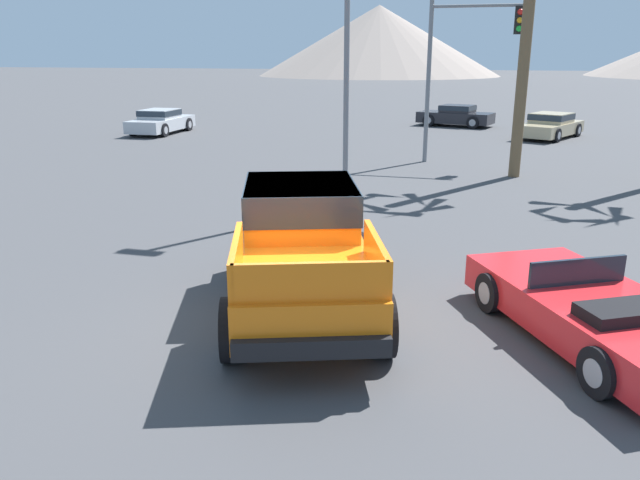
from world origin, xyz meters
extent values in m
plane|color=#424244|center=(0.00, 0.00, 0.00)|extent=(320.00, 320.00, 0.00)
cube|color=orange|center=(-0.01, 0.48, 0.80)|extent=(3.35, 5.15, 0.63)
cube|color=orange|center=(-0.32, 1.39, 1.50)|extent=(2.34, 2.56, 0.76)
cube|color=#1E2833|center=(-0.32, 1.39, 1.63)|extent=(2.39, 2.62, 0.49)
cube|color=orange|center=(-0.44, -1.09, 1.36)|extent=(0.70, 1.84, 0.48)
cube|color=orange|center=(1.29, -0.49, 1.36)|extent=(0.70, 1.84, 0.48)
cube|color=orange|center=(0.72, -1.66, 1.36)|extent=(1.76, 0.67, 0.48)
cube|color=black|center=(-0.80, 2.79, 0.61)|extent=(1.82, 0.76, 0.24)
cube|color=black|center=(0.78, -1.83, 0.61)|extent=(1.82, 0.76, 0.24)
cylinder|color=black|center=(-1.42, 1.57, 0.43)|extent=(0.56, 0.91, 0.86)
cylinder|color=#232326|center=(-1.42, 1.57, 0.43)|extent=(0.45, 0.55, 0.48)
cylinder|color=black|center=(0.44, 2.20, 0.43)|extent=(0.56, 0.91, 0.86)
cylinder|color=#232326|center=(0.44, 2.20, 0.43)|extent=(0.45, 0.55, 0.48)
cylinder|color=black|center=(-0.46, -1.24, 0.43)|extent=(0.56, 0.91, 0.86)
cylinder|color=#232326|center=(-0.46, -1.24, 0.43)|extent=(0.45, 0.55, 0.48)
cylinder|color=black|center=(1.40, -0.61, 0.43)|extent=(0.56, 0.91, 0.86)
cylinder|color=#232326|center=(1.40, -0.61, 0.43)|extent=(0.45, 0.55, 0.48)
cube|color=red|center=(4.19, 0.59, 0.43)|extent=(3.63, 4.57, 0.51)
cube|color=#1E2833|center=(3.97, 1.00, 0.88)|extent=(1.39, 0.80, 0.39)
cube|color=black|center=(4.55, -0.05, 0.76)|extent=(1.56, 1.22, 0.16)
cylinder|color=black|center=(2.79, 1.31, 0.31)|extent=(0.49, 0.65, 0.62)
cylinder|color=#9E9EA3|center=(2.79, 1.31, 0.31)|extent=(0.37, 0.41, 0.34)
cylinder|color=black|center=(4.33, 2.16, 0.31)|extent=(0.49, 0.65, 0.62)
cylinder|color=#9E9EA3|center=(4.33, 2.16, 0.31)|extent=(0.37, 0.41, 0.34)
cylinder|color=black|center=(4.06, -0.97, 0.31)|extent=(0.49, 0.65, 0.62)
cylinder|color=#9E9EA3|center=(4.06, -0.97, 0.31)|extent=(0.37, 0.41, 0.34)
cube|color=#B7BABF|center=(-13.57, 20.72, 0.48)|extent=(1.83, 4.37, 0.59)
cube|color=#B7BABF|center=(-13.57, 20.61, 0.99)|extent=(1.57, 1.85, 0.44)
cube|color=#1E2833|center=(-13.57, 20.61, 1.04)|extent=(1.60, 1.89, 0.27)
cylinder|color=black|center=(-14.43, 22.05, 0.33)|extent=(0.23, 0.67, 0.67)
cylinder|color=#9E9EA3|center=(-14.43, 22.05, 0.33)|extent=(0.24, 0.37, 0.37)
cylinder|color=black|center=(-12.76, 22.08, 0.33)|extent=(0.23, 0.67, 0.67)
cylinder|color=#9E9EA3|center=(-12.76, 22.08, 0.33)|extent=(0.24, 0.37, 0.37)
cylinder|color=black|center=(-14.38, 19.35, 0.33)|extent=(0.23, 0.67, 0.67)
cylinder|color=#9E9EA3|center=(-14.38, 19.35, 0.33)|extent=(0.24, 0.37, 0.37)
cylinder|color=black|center=(-12.71, 19.39, 0.33)|extent=(0.23, 0.67, 0.67)
cylinder|color=#9E9EA3|center=(-12.71, 19.39, 0.33)|extent=(0.24, 0.37, 0.37)
cube|color=tan|center=(5.38, 23.91, 0.45)|extent=(3.50, 4.74, 0.55)
cube|color=tan|center=(5.43, 24.01, 0.95)|extent=(2.22, 2.34, 0.45)
cube|color=#1E2833|center=(5.43, 24.01, 1.01)|extent=(2.27, 2.39, 0.27)
cylinder|color=black|center=(5.59, 22.31, 0.32)|extent=(0.47, 0.68, 0.64)
cylinder|color=#9E9EA3|center=(5.59, 22.31, 0.32)|extent=(0.36, 0.42, 0.35)
cylinder|color=black|center=(4.02, 23.04, 0.32)|extent=(0.47, 0.68, 0.64)
cylinder|color=#9E9EA3|center=(4.02, 23.04, 0.32)|extent=(0.36, 0.42, 0.35)
cylinder|color=black|center=(6.74, 24.77, 0.32)|extent=(0.47, 0.68, 0.64)
cylinder|color=#9E9EA3|center=(6.74, 24.77, 0.32)|extent=(0.36, 0.42, 0.35)
cylinder|color=black|center=(5.17, 25.51, 0.32)|extent=(0.47, 0.68, 0.64)
cylinder|color=#9E9EA3|center=(5.17, 25.51, 0.32)|extent=(0.36, 0.42, 0.35)
cube|color=#232328|center=(0.70, 27.97, 0.48)|extent=(4.35, 2.69, 0.59)
cube|color=#232328|center=(0.80, 27.95, 0.97)|extent=(2.03, 1.90, 0.39)
cube|color=#1E2833|center=(0.80, 27.95, 1.02)|extent=(2.07, 1.94, 0.24)
cylinder|color=black|center=(-0.72, 27.49, 0.33)|extent=(0.70, 0.38, 0.67)
cylinder|color=#9E9EA3|center=(-0.72, 27.49, 0.33)|extent=(0.42, 0.32, 0.37)
cylinder|color=black|center=(-0.30, 29.09, 0.33)|extent=(0.70, 0.38, 0.67)
cylinder|color=#9E9EA3|center=(-0.30, 29.09, 0.33)|extent=(0.42, 0.32, 0.37)
cylinder|color=black|center=(1.70, 26.85, 0.33)|extent=(0.70, 0.38, 0.67)
cylinder|color=#9E9EA3|center=(1.70, 26.85, 0.33)|extent=(0.42, 0.32, 0.37)
cylinder|color=black|center=(2.12, 28.46, 0.33)|extent=(0.70, 0.38, 0.67)
cylinder|color=#9E9EA3|center=(2.12, 28.46, 0.33)|extent=(0.42, 0.32, 0.37)
cylinder|color=slate|center=(0.31, 15.42, 2.87)|extent=(0.16, 0.16, 5.74)
cylinder|color=slate|center=(2.02, 15.42, 5.49)|extent=(3.41, 0.11, 0.11)
cube|color=black|center=(3.31, 15.42, 4.99)|extent=(0.34, 0.26, 0.90)
sphere|color=red|center=(3.31, 15.27, 5.26)|extent=(0.20, 0.20, 0.20)
sphere|color=orange|center=(3.31, 15.27, 4.99)|extent=(0.20, 0.20, 0.20)
sphere|color=green|center=(3.31, 15.27, 4.72)|extent=(0.20, 0.20, 0.20)
cylinder|color=slate|center=(-0.95, 7.51, 3.97)|extent=(0.14, 0.14, 7.94)
cylinder|color=brown|center=(3.48, 13.10, 4.16)|extent=(0.36, 0.50, 8.33)
cone|color=gray|center=(-18.52, 112.30, 6.28)|extent=(44.82, 44.82, 12.57)
camera|label=1|loc=(2.58, -8.14, 3.88)|focal=35.00mm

